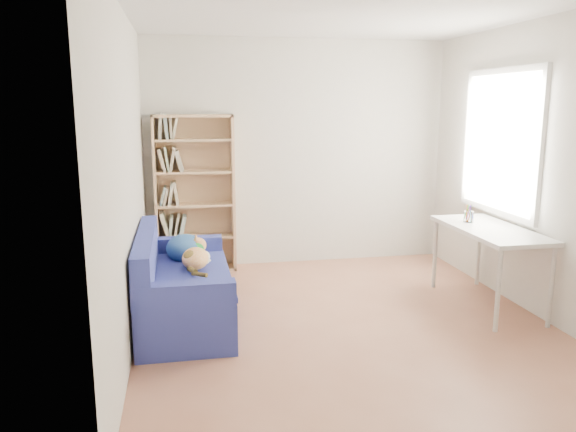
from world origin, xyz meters
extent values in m
plane|color=#925942|center=(0.00, 0.00, 0.00)|extent=(4.00, 4.00, 0.00)
cube|color=silver|center=(0.00, 2.00, 1.30)|extent=(3.50, 0.04, 2.60)
cube|color=silver|center=(0.00, -2.00, 1.30)|extent=(3.50, 0.04, 2.60)
cube|color=silver|center=(-1.75, 0.00, 1.30)|extent=(0.04, 4.00, 2.60)
cube|color=silver|center=(1.75, 0.00, 1.30)|extent=(0.04, 4.00, 2.60)
cube|color=white|center=(0.00, 0.00, 2.60)|extent=(3.50, 4.00, 0.04)
cube|color=white|center=(1.75, 0.60, 1.50)|extent=(0.01, 1.20, 1.30)
cube|color=navy|center=(-1.35, 0.32, 0.20)|extent=(0.77, 1.61, 0.40)
cube|color=navy|center=(-1.66, 0.32, 0.60)|extent=(0.15, 1.61, 0.39)
cube|color=navy|center=(-1.35, 1.05, 0.49)|extent=(0.76, 0.15, 0.18)
cube|color=navy|center=(-1.35, -0.42, 0.49)|extent=(0.76, 0.15, 0.18)
cube|color=navy|center=(-1.33, 0.32, 0.42)|extent=(0.75, 1.48, 0.04)
ellipsoid|color=#2C568F|center=(-1.34, 0.79, 0.53)|extent=(0.35, 0.38, 0.26)
ellipsoid|color=#C36116|center=(-1.25, 0.44, 0.53)|extent=(0.26, 0.44, 0.17)
ellipsoid|color=silver|center=(-1.19, 0.56, 0.51)|extent=(0.15, 0.19, 0.11)
ellipsoid|color=#3E2F11|center=(-1.28, 0.38, 0.57)|extent=(0.15, 0.22, 0.08)
sphere|color=#C36116|center=(-1.23, 0.74, 0.57)|extent=(0.15, 0.15, 0.15)
cone|color=#C36116|center=(-1.25, 0.78, 0.64)|extent=(0.06, 0.07, 0.07)
cone|color=#C36116|center=(-1.25, 0.71, 0.64)|extent=(0.06, 0.07, 0.07)
cylinder|color=#2AD252|center=(-1.23, 0.67, 0.55)|extent=(0.12, 0.05, 0.12)
cylinder|color=#3E2F11|center=(-1.27, 0.19, 0.49)|extent=(0.09, 0.17, 0.06)
cube|color=tan|center=(-1.63, 1.84, 0.88)|extent=(0.03, 0.27, 1.76)
cube|color=tan|center=(-0.78, 1.84, 0.88)|extent=(0.03, 0.27, 1.76)
cube|color=tan|center=(-1.20, 1.84, 1.74)|extent=(0.88, 0.27, 0.03)
cube|color=tan|center=(-1.20, 1.84, 0.01)|extent=(0.88, 0.27, 0.03)
cube|color=tan|center=(-1.20, 1.97, 0.88)|extent=(0.88, 0.02, 1.76)
cube|color=white|center=(1.44, 0.18, 0.73)|extent=(0.59, 1.28, 0.04)
cylinder|color=silver|center=(1.68, 0.78, 0.35)|extent=(0.04, 0.04, 0.71)
cylinder|color=silver|center=(1.68, -0.41, 0.35)|extent=(0.04, 0.04, 0.71)
cylinder|color=silver|center=(1.19, 0.78, 0.35)|extent=(0.04, 0.04, 0.71)
cylinder|color=silver|center=(1.19, -0.41, 0.35)|extent=(0.04, 0.04, 0.71)
cylinder|color=white|center=(1.36, 0.46, 0.80)|extent=(0.09, 0.09, 0.11)
camera|label=1|loc=(-1.33, -4.42, 1.87)|focal=35.00mm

